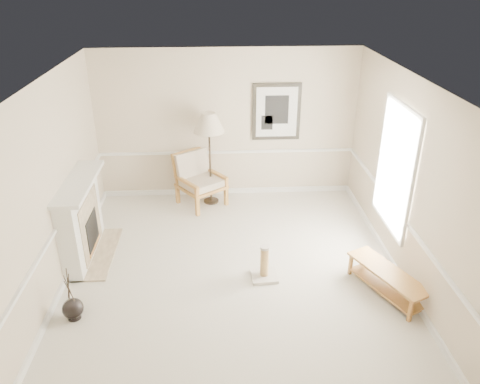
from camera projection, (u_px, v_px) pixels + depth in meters
name	position (u px, v px, depth m)	size (l,w,h in m)	color
ground	(233.00, 271.00, 7.15)	(5.50, 5.50, 0.00)	silver
room	(242.00, 156.00, 6.41)	(5.04, 5.54, 2.92)	beige
fireplace	(81.00, 220.00, 7.29)	(0.64, 1.64, 1.31)	white
floor_vase	(73.00, 309.00, 6.15)	(0.28, 0.28, 0.81)	black
armchair	(198.00, 176.00, 9.01)	(1.10, 1.11, 1.02)	#A77F36
floor_lamp	(209.00, 125.00, 8.56)	(0.65, 0.65, 1.80)	black
bench	(387.00, 278.00, 6.58)	(0.90, 1.34, 0.37)	#A77F36
scratching_post	(264.00, 268.00, 6.95)	(0.41, 0.41, 0.55)	beige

